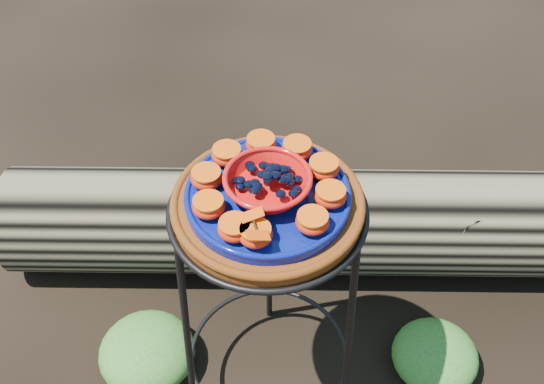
{
  "coord_description": "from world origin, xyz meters",
  "views": [
    {
      "loc": [
        0.01,
        -0.9,
        1.7
      ],
      "look_at": [
        0.01,
        0.0,
        0.75
      ],
      "focal_mm": 45.0,
      "sensor_mm": 36.0,
      "label": 1
    }
  ],
  "objects_px": {
    "red_bowl": "(268,185)",
    "driftwood_log": "(293,221)",
    "cobalt_plate": "(268,197)",
    "plant_stand": "(268,310)",
    "terracotta_saucer": "(268,206)"
  },
  "relations": [
    {
      "from": "terracotta_saucer",
      "to": "cobalt_plate",
      "type": "xyz_separation_m",
      "value": [
        0.0,
        0.0,
        0.03
      ]
    },
    {
      "from": "terracotta_saucer",
      "to": "driftwood_log",
      "type": "relative_size",
      "value": 0.22
    },
    {
      "from": "plant_stand",
      "to": "terracotta_saucer",
      "type": "bearing_deg",
      "value": 0.0
    },
    {
      "from": "terracotta_saucer",
      "to": "red_bowl",
      "type": "bearing_deg",
      "value": 0.0
    },
    {
      "from": "plant_stand",
      "to": "red_bowl",
      "type": "bearing_deg",
      "value": 0.0
    },
    {
      "from": "terracotta_saucer",
      "to": "cobalt_plate",
      "type": "bearing_deg",
      "value": 0.0
    },
    {
      "from": "cobalt_plate",
      "to": "plant_stand",
      "type": "bearing_deg",
      "value": 0.0
    },
    {
      "from": "cobalt_plate",
      "to": "driftwood_log",
      "type": "bearing_deg",
      "value": 80.9
    },
    {
      "from": "plant_stand",
      "to": "red_bowl",
      "type": "relative_size",
      "value": 4.35
    },
    {
      "from": "cobalt_plate",
      "to": "driftwood_log",
      "type": "distance_m",
      "value": 0.74
    },
    {
      "from": "terracotta_saucer",
      "to": "cobalt_plate",
      "type": "distance_m",
      "value": 0.03
    },
    {
      "from": "terracotta_saucer",
      "to": "driftwood_log",
      "type": "xyz_separation_m",
      "value": [
        0.07,
        0.44,
        -0.56
      ]
    },
    {
      "from": "red_bowl",
      "to": "driftwood_log",
      "type": "distance_m",
      "value": 0.76
    },
    {
      "from": "plant_stand",
      "to": "driftwood_log",
      "type": "xyz_separation_m",
      "value": [
        0.07,
        0.44,
        -0.19
      ]
    },
    {
      "from": "driftwood_log",
      "to": "plant_stand",
      "type": "bearing_deg",
      "value": -99.1
    }
  ]
}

